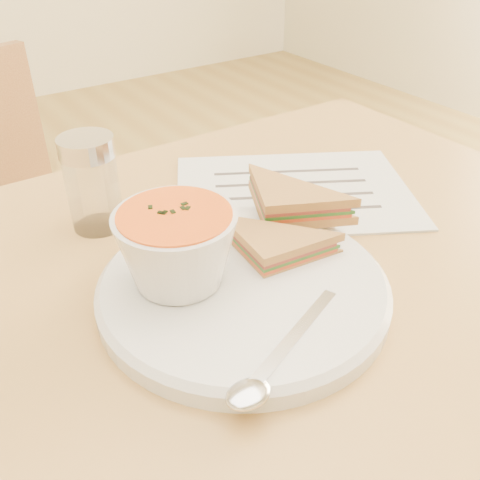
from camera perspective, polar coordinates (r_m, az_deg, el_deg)
chair_far at (r=1.21m, az=-21.10°, el=-2.86°), size 0.46×0.46×0.81m
plate at (r=0.52m, az=0.35°, el=-5.25°), size 0.35×0.35×0.02m
soup_bowl at (r=0.49m, az=-6.70°, el=-1.22°), size 0.13×0.13×0.08m
sandwich_half_a at (r=0.50m, az=2.56°, el=-3.41°), size 0.10×0.10×0.03m
sandwich_half_b at (r=0.55m, az=2.67°, el=2.16°), size 0.14×0.14×0.03m
spoon at (r=0.44m, az=4.79°, el=-11.50°), size 0.19×0.10×0.01m
paper_menu at (r=0.70m, az=5.71°, el=5.27°), size 0.37×0.34×0.00m
condiment_shaker at (r=0.62m, az=-15.47°, el=5.83°), size 0.08×0.08×0.11m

